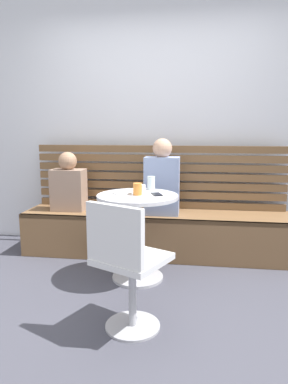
# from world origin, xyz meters

# --- Properties ---
(ground) EXTENTS (8.00, 8.00, 0.00)m
(ground) POSITION_xyz_m (0.00, 0.00, 0.00)
(ground) COLOR #42424C
(back_wall) EXTENTS (5.20, 0.10, 2.90)m
(back_wall) POSITION_xyz_m (0.00, 1.64, 1.45)
(back_wall) COLOR silver
(back_wall) RESTS_ON ground
(booth_bench) EXTENTS (2.70, 0.52, 0.44)m
(booth_bench) POSITION_xyz_m (0.00, 1.20, 0.22)
(booth_bench) COLOR brown
(booth_bench) RESTS_ON ground
(booth_backrest) EXTENTS (2.65, 0.04, 0.67)m
(booth_backrest) POSITION_xyz_m (0.00, 1.44, 0.78)
(booth_backrest) COLOR brown
(booth_backrest) RESTS_ON booth_bench
(cafe_table) EXTENTS (0.68, 0.68, 0.74)m
(cafe_table) POSITION_xyz_m (-0.09, 0.58, 0.52)
(cafe_table) COLOR #ADADB2
(cafe_table) RESTS_ON ground
(white_chair) EXTENTS (0.53, 0.53, 0.85)m
(white_chair) POSITION_xyz_m (-0.03, -0.23, 0.46)
(white_chair) COLOR #ADADB2
(white_chair) RESTS_ON ground
(person_adult) EXTENTS (0.34, 0.22, 0.75)m
(person_adult) POSITION_xyz_m (0.06, 1.16, 0.78)
(person_adult) COLOR #8C9EC6
(person_adult) RESTS_ON booth_bench
(person_child_left) EXTENTS (0.34, 0.22, 0.61)m
(person_child_left) POSITION_xyz_m (-0.92, 1.20, 0.71)
(person_child_left) COLOR #9E7F6B
(person_child_left) RESTS_ON booth_bench
(cup_tumbler_orange) EXTENTS (0.07, 0.07, 0.10)m
(cup_tumbler_orange) POSITION_xyz_m (-0.08, 0.57, 0.79)
(cup_tumbler_orange) COLOR orange
(cup_tumbler_orange) RESTS_ON cafe_table
(cup_glass_tall) EXTENTS (0.07, 0.07, 0.12)m
(cup_glass_tall) POSITION_xyz_m (-0.01, 0.85, 0.80)
(cup_glass_tall) COLOR silver
(cup_glass_tall) RESTS_ON cafe_table
(cup_ceramic_white) EXTENTS (0.08, 0.08, 0.07)m
(cup_ceramic_white) POSITION_xyz_m (-0.07, 0.67, 0.78)
(cup_ceramic_white) COLOR white
(cup_ceramic_white) RESTS_ON cafe_table
(plate_small) EXTENTS (0.17, 0.17, 0.01)m
(plate_small) POSITION_xyz_m (-0.22, 0.62, 0.75)
(plate_small) COLOR white
(plate_small) RESTS_ON cafe_table
(phone_on_table) EXTENTS (0.11, 0.16, 0.01)m
(phone_on_table) POSITION_xyz_m (0.07, 0.60, 0.74)
(phone_on_table) COLOR black
(phone_on_table) RESTS_ON cafe_table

